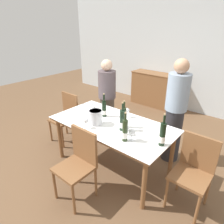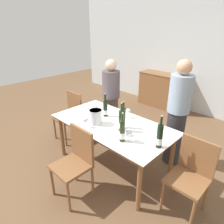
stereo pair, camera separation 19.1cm
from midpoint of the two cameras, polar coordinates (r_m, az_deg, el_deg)
The scene contains 21 objects.
ground_plane at distance 3.34m, azimuth -1.70°, elevation -15.04°, with size 12.00×12.00×0.00m, color brown.
back_wall at distance 5.31m, azimuth 21.30°, elevation 14.88°, with size 8.00×0.10×2.80m.
sideboard_cabinet at distance 5.57m, azimuth 11.29°, elevation 6.29°, with size 1.33×0.46×0.90m.
dining_table at distance 2.95m, azimuth -1.86°, elevation -4.49°, with size 1.81×0.94×0.77m.
ice_bucket at distance 2.87m, azimuth -6.60°, elevation -1.45°, with size 0.19×0.19×0.21m.
wine_bottle_0 at distance 2.75m, azimuth 1.41°, elevation -1.70°, with size 0.06×0.06×0.39m.
wine_bottle_1 at distance 2.68m, azimuth 0.92°, elevation -2.58°, with size 0.07×0.07×0.41m.
wine_bottle_2 at distance 2.44m, azimuth 1.49°, elevation -5.48°, with size 0.07×0.07×0.39m.
wine_bottle_3 at distance 2.40m, azimuth 12.02°, elevation -6.41°, with size 0.07×0.07×0.41m.
wine_bottle_4 at distance 3.09m, azimuth -4.03°, elevation 0.87°, with size 0.07×0.07×0.38m.
wine_glass_0 at distance 2.59m, azimuth 1.87°, elevation -4.72°, with size 0.09×0.09×0.14m.
wine_glass_1 at distance 3.24m, azimuth -6.99°, elevation 1.16°, with size 0.08×0.08×0.13m.
wine_glass_2 at distance 3.32m, azimuth -7.58°, elevation 1.80°, with size 0.08×0.08×0.14m.
wine_glass_3 at distance 3.06m, azimuth 2.55°, elevation 0.27°, with size 0.08×0.08×0.15m.
wine_glass_4 at distance 2.77m, azimuth -9.35°, elevation -2.61°, with size 0.07×0.07×0.15m.
wine_glass_5 at distance 2.47m, azimuth 3.50°, elevation -5.87°, with size 0.08×0.08×0.15m.
chair_right_end at distance 2.61m, azimuth 20.36°, elevation -14.78°, with size 0.42×0.42×0.92m.
chair_left_end at distance 3.89m, azimuth -14.23°, elevation -0.67°, with size 0.42×0.42×0.91m.
chair_near_front at distance 2.61m, azimuth -11.60°, elevation -13.37°, with size 0.42×0.42×0.93m.
person_host at distance 3.85m, azimuth -2.82°, elevation 3.54°, with size 0.33×0.33×1.52m.
person_guest_left at distance 3.20m, azimuth 15.96°, elevation -0.27°, with size 0.33×0.33×1.66m.
Camera 1 is at (1.67, -1.99, 2.11)m, focal length 32.00 mm.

